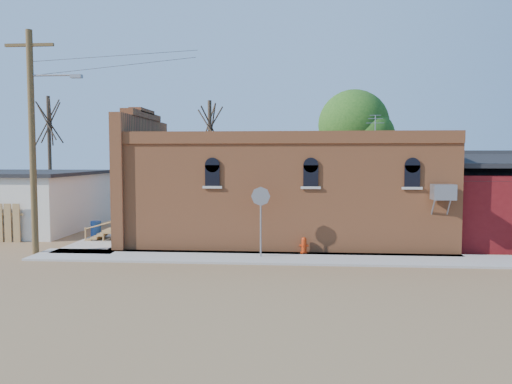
# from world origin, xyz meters

# --- Properties ---
(ground) EXTENTS (120.00, 120.00, 0.00)m
(ground) POSITION_xyz_m (0.00, 0.00, 0.00)
(ground) COLOR brown
(ground) RESTS_ON ground
(sidewalk_south) EXTENTS (19.00, 2.20, 0.08)m
(sidewalk_south) POSITION_xyz_m (1.50, 0.90, 0.04)
(sidewalk_south) COLOR #9E9991
(sidewalk_south) RESTS_ON ground
(sidewalk_west) EXTENTS (2.60, 10.00, 0.08)m
(sidewalk_west) POSITION_xyz_m (-6.30, 6.00, 0.04)
(sidewalk_west) COLOR #9E9991
(sidewalk_west) RESTS_ON ground
(brick_bar) EXTENTS (16.40, 7.97, 6.30)m
(brick_bar) POSITION_xyz_m (1.64, 5.49, 2.34)
(brick_bar) COLOR #C36A3B
(brick_bar) RESTS_ON ground
(red_shed) EXTENTS (5.40, 6.40, 4.30)m
(red_shed) POSITION_xyz_m (11.50, 5.50, 2.27)
(red_shed) COLOR #5E1013
(red_shed) RESTS_ON ground
(utility_pole) EXTENTS (3.12, 0.26, 9.00)m
(utility_pole) POSITION_xyz_m (-8.14, 1.20, 4.77)
(utility_pole) COLOR brown
(utility_pole) RESTS_ON ground
(tree_bare_near) EXTENTS (2.80, 2.80, 7.65)m
(tree_bare_near) POSITION_xyz_m (-3.00, 13.00, 5.96)
(tree_bare_near) COLOR #4B3C2B
(tree_bare_near) RESTS_ON ground
(tree_bare_far) EXTENTS (2.80, 2.80, 8.16)m
(tree_bare_far) POSITION_xyz_m (-14.00, 14.00, 6.36)
(tree_bare_far) COLOR #4B3C2B
(tree_bare_far) RESTS_ON ground
(tree_leafy) EXTENTS (4.40, 4.40, 8.15)m
(tree_leafy) POSITION_xyz_m (6.00, 13.50, 5.93)
(tree_leafy) COLOR #4B3C2B
(tree_leafy) RESTS_ON ground
(fire_hydrant) EXTENTS (0.36, 0.33, 0.65)m
(fire_hydrant) POSITION_xyz_m (2.75, 1.80, 0.40)
(fire_hydrant) COLOR #A92809
(fire_hydrant) RESTS_ON sidewalk_south
(stop_sign) EXTENTS (0.74, 0.09, 2.73)m
(stop_sign) POSITION_xyz_m (1.05, 0.98, 2.18)
(stop_sign) COLOR gray
(stop_sign) RESTS_ON sidewalk_south
(trash_barrel) EXTENTS (0.53, 0.53, 0.76)m
(trash_barrel) POSITION_xyz_m (-7.30, 5.20, 0.46)
(trash_barrel) COLOR navy
(trash_barrel) RESTS_ON sidewalk_west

